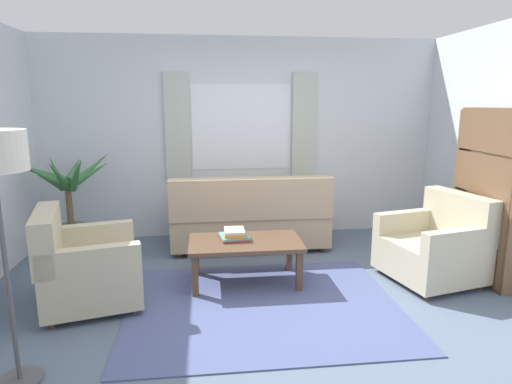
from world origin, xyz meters
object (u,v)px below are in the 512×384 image
object	(u,v)px
armchair_left	(83,267)
armchair_right	(436,246)
book_stack_on_table	(234,234)
bookshelf	(492,202)
couch	(250,219)
potted_plant	(68,202)
coffee_table	(245,246)

from	to	relation	value
armchair_left	armchair_right	xyz separation A→B (m)	(3.37, 0.16, 0.00)
armchair_right	book_stack_on_table	world-z (taller)	armchair_right
bookshelf	book_stack_on_table	bearing A→B (deg)	84.72
armchair_left	bookshelf	size ratio (longest dim) A/B	0.59
couch	potted_plant	bearing A→B (deg)	-2.02
book_stack_on_table	bookshelf	size ratio (longest dim) A/B	0.18
couch	book_stack_on_table	world-z (taller)	couch
couch	bookshelf	size ratio (longest dim) A/B	1.10
couch	armchair_left	distance (m)	2.12
coffee_table	couch	bearing A→B (deg)	81.70
armchair_left	potted_plant	size ratio (longest dim) A/B	0.81
book_stack_on_table	bookshelf	distance (m)	2.59
potted_plant	couch	bearing A→B (deg)	-2.02
book_stack_on_table	potted_plant	xyz separation A→B (m)	(-1.89, 1.06, 0.14)
armchair_right	bookshelf	world-z (taller)	bookshelf
coffee_table	book_stack_on_table	size ratio (longest dim) A/B	3.51
armchair_right	bookshelf	size ratio (longest dim) A/B	0.58
armchair_left	potted_plant	distance (m)	1.56
couch	armchair_right	distance (m)	2.13
armchair_right	couch	bearing A→B (deg)	-137.64
armchair_right	potted_plant	world-z (taller)	potted_plant
coffee_table	potted_plant	xyz separation A→B (m)	(-1.99, 1.14, 0.24)
coffee_table	bookshelf	xyz separation A→B (m)	(2.46, -0.16, 0.42)
armchair_left	book_stack_on_table	world-z (taller)	armchair_left
coffee_table	potted_plant	distance (m)	2.30
armchair_left	armchair_right	size ratio (longest dim) A/B	1.01
armchair_left	book_stack_on_table	distance (m)	1.42
armchair_right	coffee_table	xyz separation A→B (m)	(-1.91, 0.14, 0.03)
couch	armchair_right	world-z (taller)	couch
coffee_table	book_stack_on_table	distance (m)	0.16
couch	book_stack_on_table	xyz separation A→B (m)	(-0.26, -0.99, 0.12)
couch	potted_plant	size ratio (longest dim) A/B	1.53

